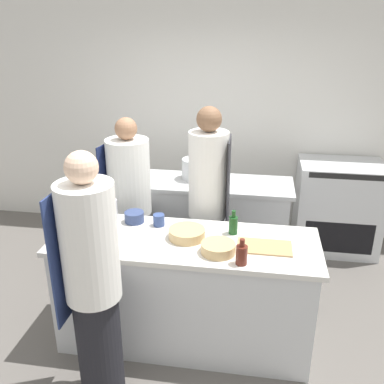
% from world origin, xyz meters
% --- Properties ---
extents(ground_plane, '(16.00, 16.00, 0.00)m').
position_xyz_m(ground_plane, '(0.00, 0.00, 0.00)').
color(ground_plane, '#605B56').
extents(wall_back, '(8.00, 0.06, 2.80)m').
position_xyz_m(wall_back, '(0.00, 2.13, 1.40)').
color(wall_back, silver).
rests_on(wall_back, ground_plane).
extents(prep_counter, '(2.03, 0.73, 0.92)m').
position_xyz_m(prep_counter, '(0.00, 0.00, 0.46)').
color(prep_counter, silver).
rests_on(prep_counter, ground_plane).
extents(pass_counter, '(2.21, 0.59, 0.92)m').
position_xyz_m(pass_counter, '(-0.22, 1.26, 0.46)').
color(pass_counter, silver).
rests_on(pass_counter, ground_plane).
extents(oven_range, '(0.90, 0.63, 1.02)m').
position_xyz_m(oven_range, '(1.43, 1.77, 0.51)').
color(oven_range, silver).
rests_on(oven_range, ground_plane).
extents(chef_at_prep_near, '(0.37, 0.36, 1.80)m').
position_xyz_m(chef_at_prep_near, '(-0.48, -0.66, 0.90)').
color(chef_at_prep_near, black).
rests_on(chef_at_prep_near, ground_plane).
extents(chef_at_stove, '(0.36, 0.35, 1.81)m').
position_xyz_m(chef_at_stove, '(0.10, 0.66, 0.92)').
color(chef_at_stove, black).
rests_on(chef_at_stove, ground_plane).
extents(chef_at_pass_far, '(0.44, 0.42, 1.68)m').
position_xyz_m(chef_at_pass_far, '(-0.65, 0.73, 0.83)').
color(chef_at_pass_far, black).
rests_on(chef_at_pass_far, ground_plane).
extents(bottle_olive_oil, '(0.06, 0.06, 0.19)m').
position_xyz_m(bottle_olive_oil, '(-0.85, 0.11, 1.00)').
color(bottle_olive_oil, '#2D5175').
rests_on(bottle_olive_oil, prep_counter).
extents(bottle_vinegar, '(0.08, 0.08, 0.19)m').
position_xyz_m(bottle_vinegar, '(0.44, -0.28, 1.00)').
color(bottle_vinegar, '#5B2319').
rests_on(bottle_vinegar, prep_counter).
extents(bottle_wine, '(0.07, 0.07, 0.25)m').
position_xyz_m(bottle_wine, '(-0.65, 0.26, 1.02)').
color(bottle_wine, silver).
rests_on(bottle_wine, prep_counter).
extents(bottle_cooking_oil, '(0.07, 0.07, 0.24)m').
position_xyz_m(bottle_cooking_oil, '(-0.54, -0.07, 1.01)').
color(bottle_cooking_oil, black).
rests_on(bottle_cooking_oil, prep_counter).
extents(bottle_sauce, '(0.08, 0.08, 0.19)m').
position_xyz_m(bottle_sauce, '(-0.83, -0.09, 1.00)').
color(bottle_sauce, '#B2A84C').
rests_on(bottle_sauce, prep_counter).
extents(bottle_water, '(0.07, 0.07, 0.19)m').
position_xyz_m(bottle_water, '(0.35, 0.16, 1.00)').
color(bottle_water, '#19471E').
rests_on(bottle_water, prep_counter).
extents(bowl_mixing_large, '(0.28, 0.28, 0.08)m').
position_xyz_m(bowl_mixing_large, '(0.01, 0.03, 0.96)').
color(bowl_mixing_large, tan).
rests_on(bowl_mixing_large, prep_counter).
extents(bowl_prep_small, '(0.16, 0.16, 0.09)m').
position_xyz_m(bowl_prep_small, '(-0.46, 0.24, 0.96)').
color(bowl_prep_small, navy).
rests_on(bowl_prep_small, prep_counter).
extents(bowl_ceramic_blue, '(0.25, 0.25, 0.07)m').
position_xyz_m(bowl_ceramic_blue, '(0.27, -0.15, 0.96)').
color(bowl_ceramic_blue, tan).
rests_on(bowl_ceramic_blue, prep_counter).
extents(cup, '(0.09, 0.09, 0.10)m').
position_xyz_m(cup, '(-0.25, 0.20, 0.97)').
color(cup, '#33477F').
rests_on(cup, prep_counter).
extents(cutting_board, '(0.40, 0.23, 0.01)m').
position_xyz_m(cutting_board, '(0.60, -0.03, 0.93)').
color(cutting_board, tan).
rests_on(cutting_board, prep_counter).
extents(stockpot, '(0.27, 0.27, 0.21)m').
position_xyz_m(stockpot, '(-0.13, 1.33, 1.03)').
color(stockpot, silver).
rests_on(stockpot, pass_counter).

